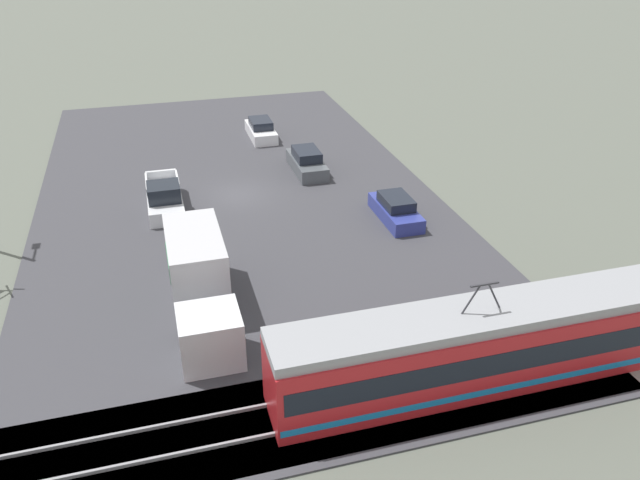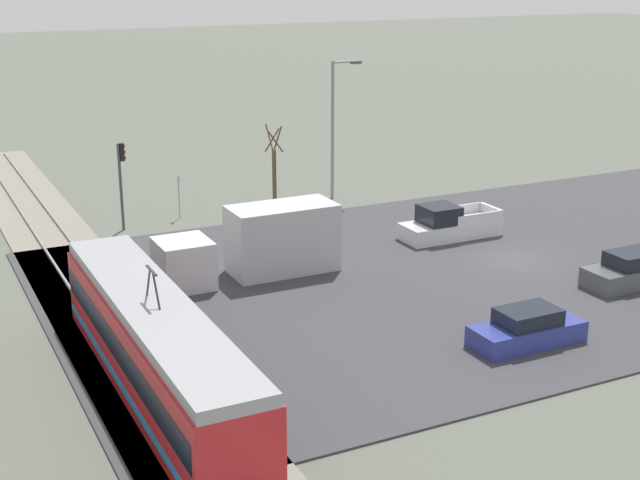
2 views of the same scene
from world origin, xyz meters
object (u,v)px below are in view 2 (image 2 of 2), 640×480
Objects in this scene: street_lamp_near_crossing at (335,120)px; light_rail_tram at (156,349)px; street_tree at (274,171)px; box_truck at (259,244)px; sedan_car_0 at (527,329)px; traffic_light_pole at (121,174)px; pickup_truck at (449,225)px; sedan_car_2 at (633,271)px; no_parking_sign at (179,193)px.

light_rail_tram is at bearing 139.80° from street_lamp_near_crossing.
street_tree is (19.78, -12.93, 0.63)m from light_rail_tram.
light_rail_tram is at bearing 140.76° from box_truck.
box_truck is at bearing 27.34° from sedan_car_0.
street_lamp_near_crossing reaches higher than sedan_car_0.
traffic_light_pole reaches higher than light_rail_tram.
traffic_light_pole reaches higher than pickup_truck.
light_rail_tram reaches higher than sedan_car_2.
traffic_light_pole is 13.52m from street_lamp_near_crossing.
street_tree is (9.52, 5.81, 1.52)m from pickup_truck.
traffic_light_pole is (10.13, 3.72, 1.57)m from box_truck.
sedan_car_2 is at bearing -143.00° from no_parking_sign.
pickup_truck reaches higher than sedan_car_0.
pickup_truck is at bearing -21.74° from sedan_car_0.
sedan_car_0 is 0.53× the size of street_lamp_near_crossing.
sedan_car_0 is at bearing 158.26° from pickup_truck.
traffic_light_pole is at bearing 94.20° from street_lamp_near_crossing.
street_lamp_near_crossing is at bearing -8.93° from sedan_car_0.
no_parking_sign is (11.01, 0.33, -0.06)m from box_truck.
box_truck is 11.19m from pickup_truck.
light_rail_tram reaches higher than box_truck.
street_lamp_near_crossing is (0.67, -4.35, 2.54)m from street_tree.
pickup_truck is 10.19m from sedan_car_2.
street_lamp_near_crossing is at bearing -89.41° from no_parking_sign.
traffic_light_pole reaches higher than sedan_car_0.
pickup_truck is 17.62m from traffic_light_pole.
street_lamp_near_crossing is (19.79, 4.85, 4.10)m from sedan_car_2.
street_lamp_near_crossing is at bearing -40.99° from box_truck.
no_parking_sign reaches higher than pickup_truck.
pickup_truck is 11.06m from street_lamp_near_crossing.
light_rail_tram is 3.11× the size of street_tree.
pickup_truck is 2.19× the size of no_parking_sign.
sedan_car_0 is at bearing 109.91° from sedan_car_2.
sedan_car_2 is 26.31m from traffic_light_pole.
sedan_car_0 is at bearing -155.89° from traffic_light_pole.
sedan_car_0 is 22.26m from street_tree.
sedan_car_0 is 8.98m from sedan_car_2.
light_rail_tram is 23.64m from street_tree.
street_lamp_near_crossing is (22.85, -3.59, 4.15)m from sedan_car_0.
sedan_car_2 is 0.56× the size of street_lamp_near_crossing.
box_truck is 16.93m from sedan_car_2.
street_tree is 2.04× the size of no_parking_sign.
sedan_car_2 is 24.67m from no_parking_sign.
no_parking_sign is at bearing 1.71° from box_truck.
traffic_light_pole is 1.94× the size of no_parking_sign.
sedan_car_2 is at bearing -120.88° from box_truck.
street_lamp_near_crossing reaches higher than light_rail_tram.
sedan_car_2 reaches higher than sedan_car_0.
street_tree is 0.60× the size of street_lamp_near_crossing.
box_truck is 1.81× the size of sedan_car_2.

